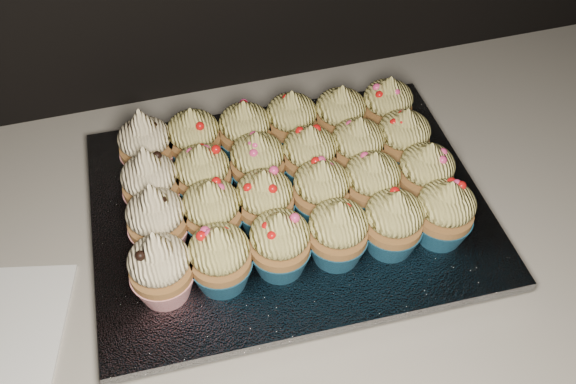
% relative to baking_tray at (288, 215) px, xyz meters
% --- Properties ---
extents(worktop, '(2.44, 0.64, 0.04)m').
position_rel_baking_tray_xyz_m(worktop, '(-0.09, -0.03, -0.03)').
color(worktop, beige).
rests_on(worktop, cabinet).
extents(baking_tray, '(0.42, 0.32, 0.02)m').
position_rel_baking_tray_xyz_m(baking_tray, '(0.00, 0.00, 0.00)').
color(baking_tray, black).
rests_on(baking_tray, worktop).
extents(foil_lining, '(0.45, 0.36, 0.01)m').
position_rel_baking_tray_xyz_m(foil_lining, '(-0.00, 0.00, 0.02)').
color(foil_lining, silver).
rests_on(foil_lining, baking_tray).
extents(cupcake_0, '(0.06, 0.06, 0.10)m').
position_rel_baking_tray_xyz_m(cupcake_0, '(-0.15, -0.08, 0.06)').
color(cupcake_0, '#AE1829').
rests_on(cupcake_0, foil_lining).
extents(cupcake_1, '(0.06, 0.06, 0.08)m').
position_rel_baking_tray_xyz_m(cupcake_1, '(-0.09, -0.09, 0.06)').
color(cupcake_1, navy).
rests_on(cupcake_1, foil_lining).
extents(cupcake_2, '(0.06, 0.06, 0.08)m').
position_rel_baking_tray_xyz_m(cupcake_2, '(-0.03, -0.08, 0.06)').
color(cupcake_2, navy).
rests_on(cupcake_2, foil_lining).
extents(cupcake_3, '(0.06, 0.06, 0.08)m').
position_rel_baking_tray_xyz_m(cupcake_3, '(0.03, -0.09, 0.06)').
color(cupcake_3, navy).
rests_on(cupcake_3, foil_lining).
extents(cupcake_4, '(0.06, 0.06, 0.08)m').
position_rel_baking_tray_xyz_m(cupcake_4, '(0.09, -0.09, 0.06)').
color(cupcake_4, navy).
rests_on(cupcake_4, foil_lining).
extents(cupcake_5, '(0.06, 0.06, 0.08)m').
position_rel_baking_tray_xyz_m(cupcake_5, '(0.14, -0.09, 0.06)').
color(cupcake_5, navy).
rests_on(cupcake_5, foil_lining).
extents(cupcake_6, '(0.06, 0.06, 0.10)m').
position_rel_baking_tray_xyz_m(cupcake_6, '(-0.15, -0.02, 0.06)').
color(cupcake_6, '#AE1829').
rests_on(cupcake_6, foil_lining).
extents(cupcake_7, '(0.06, 0.06, 0.08)m').
position_rel_baking_tray_xyz_m(cupcake_7, '(-0.09, -0.03, 0.06)').
color(cupcake_7, navy).
rests_on(cupcake_7, foil_lining).
extents(cupcake_8, '(0.06, 0.06, 0.08)m').
position_rel_baking_tray_xyz_m(cupcake_8, '(-0.03, -0.03, 0.06)').
color(cupcake_8, navy).
rests_on(cupcake_8, foil_lining).
extents(cupcake_9, '(0.06, 0.06, 0.08)m').
position_rel_baking_tray_xyz_m(cupcake_9, '(0.03, -0.03, 0.06)').
color(cupcake_9, navy).
rests_on(cupcake_9, foil_lining).
extents(cupcake_10, '(0.06, 0.06, 0.08)m').
position_rel_baking_tray_xyz_m(cupcake_10, '(0.09, -0.03, 0.06)').
color(cupcake_10, navy).
rests_on(cupcake_10, foil_lining).
extents(cupcake_11, '(0.06, 0.06, 0.08)m').
position_rel_baking_tray_xyz_m(cupcake_11, '(0.15, -0.04, 0.06)').
color(cupcake_11, navy).
rests_on(cupcake_11, foil_lining).
extents(cupcake_12, '(0.06, 0.06, 0.10)m').
position_rel_baking_tray_xyz_m(cupcake_12, '(-0.15, 0.03, 0.06)').
color(cupcake_12, '#AE1829').
rests_on(cupcake_12, foil_lining).
extents(cupcake_13, '(0.06, 0.06, 0.08)m').
position_rel_baking_tray_xyz_m(cupcake_13, '(-0.09, 0.03, 0.06)').
color(cupcake_13, navy).
rests_on(cupcake_13, foil_lining).
extents(cupcake_14, '(0.06, 0.06, 0.08)m').
position_rel_baking_tray_xyz_m(cupcake_14, '(-0.03, 0.03, 0.06)').
color(cupcake_14, navy).
rests_on(cupcake_14, foil_lining).
extents(cupcake_15, '(0.06, 0.06, 0.08)m').
position_rel_baking_tray_xyz_m(cupcake_15, '(0.03, 0.03, 0.06)').
color(cupcake_15, navy).
rests_on(cupcake_15, foil_lining).
extents(cupcake_16, '(0.06, 0.06, 0.08)m').
position_rel_baking_tray_xyz_m(cupcake_16, '(0.09, 0.02, 0.06)').
color(cupcake_16, navy).
rests_on(cupcake_16, foil_lining).
extents(cupcake_17, '(0.06, 0.06, 0.08)m').
position_rel_baking_tray_xyz_m(cupcake_17, '(0.15, 0.02, 0.06)').
color(cupcake_17, navy).
rests_on(cupcake_17, foil_lining).
extents(cupcake_18, '(0.06, 0.06, 0.10)m').
position_rel_baking_tray_xyz_m(cupcake_18, '(-0.14, 0.09, 0.06)').
color(cupcake_18, '#AE1829').
rests_on(cupcake_18, foil_lining).
extents(cupcake_19, '(0.06, 0.06, 0.08)m').
position_rel_baking_tray_xyz_m(cupcake_19, '(-0.09, 0.09, 0.06)').
color(cupcake_19, navy).
rests_on(cupcake_19, foil_lining).
extents(cupcake_20, '(0.06, 0.06, 0.08)m').
position_rel_baking_tray_xyz_m(cupcake_20, '(-0.03, 0.09, 0.06)').
color(cupcake_20, navy).
rests_on(cupcake_20, foil_lining).
extents(cupcake_21, '(0.06, 0.06, 0.08)m').
position_rel_baking_tray_xyz_m(cupcake_21, '(0.03, 0.09, 0.06)').
color(cupcake_21, navy).
rests_on(cupcake_21, foil_lining).
extents(cupcake_22, '(0.06, 0.06, 0.08)m').
position_rel_baking_tray_xyz_m(cupcake_22, '(0.09, 0.08, 0.06)').
color(cupcake_22, navy).
rests_on(cupcake_22, foil_lining).
extents(cupcake_23, '(0.06, 0.06, 0.08)m').
position_rel_baking_tray_xyz_m(cupcake_23, '(0.15, 0.08, 0.06)').
color(cupcake_23, navy).
rests_on(cupcake_23, foil_lining).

